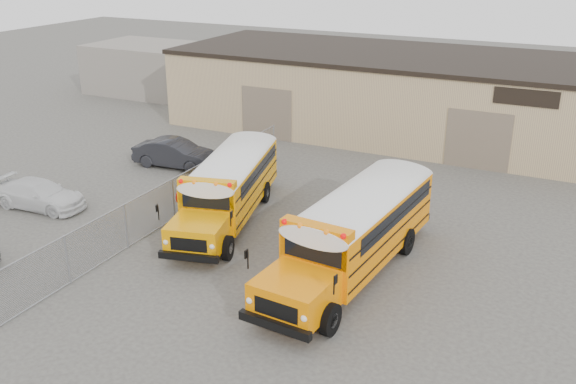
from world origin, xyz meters
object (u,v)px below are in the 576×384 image
at_px(tarp_bundle, 304,304).
at_px(school_bus_left, 262,144).
at_px(car_white, 40,194).
at_px(school_bus_right, 417,175).
at_px(car_dark, 175,153).

bearing_deg(tarp_bundle, school_bus_left, 123.76).
relative_size(school_bus_left, car_white, 2.22).
distance_m(school_bus_left, school_bus_right, 8.31).
bearing_deg(school_bus_right, car_white, -155.36).
height_order(school_bus_left, school_bus_right, school_bus_right).
xyz_separation_m(car_white, car_dark, (2.12, 7.04, 0.10)).
bearing_deg(car_dark, tarp_bundle, -136.28).
relative_size(school_bus_left, school_bus_right, 0.94).
xyz_separation_m(school_bus_right, car_white, (-14.74, -6.76, -1.05)).
bearing_deg(tarp_bundle, school_bus_right, 86.47).
height_order(school_bus_right, car_dark, school_bus_right).
xyz_separation_m(tarp_bundle, car_white, (-14.12, 3.19, -0.09)).
bearing_deg(school_bus_right, tarp_bundle, -93.53).
bearing_deg(car_dark, school_bus_left, -81.78).
bearing_deg(school_bus_right, car_dark, 178.72).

